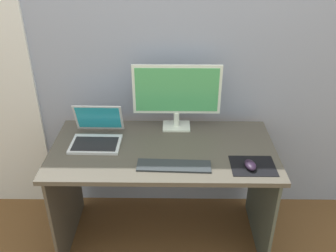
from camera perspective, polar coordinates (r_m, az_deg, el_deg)
ground_plane at (r=2.70m, az=-0.68°, el=-16.90°), size 8.00×8.00×0.00m
wall_back at (r=2.40m, az=-0.62°, el=12.42°), size 6.00×0.04×2.50m
desk at (r=2.31m, az=-0.76°, el=-6.75°), size 1.36×0.68×0.75m
monitor at (r=2.33m, az=1.38°, el=5.14°), size 0.56×0.14×0.44m
laptop at (r=2.30m, az=-11.08°, el=-1.40°), size 0.31×0.30×0.22m
keyboard_external at (r=2.06m, az=0.92°, el=-6.22°), size 0.42×0.13×0.01m
mousepad at (r=2.12m, az=13.12°, el=-6.08°), size 0.25×0.20×0.00m
mouse at (r=2.09m, az=12.73°, el=-5.95°), size 0.07×0.11×0.04m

